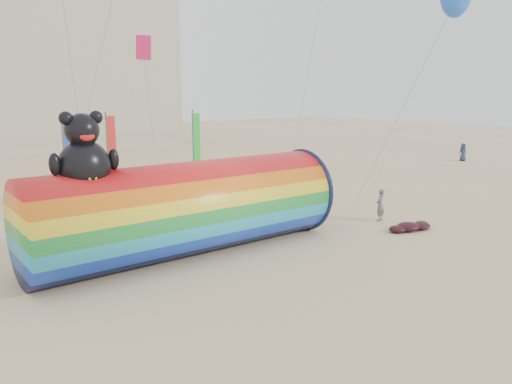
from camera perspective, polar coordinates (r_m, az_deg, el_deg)
ground at (r=19.70m, az=1.54°, el=-7.73°), size 160.00×160.00×0.00m
windsock_assembly at (r=20.17m, az=-7.79°, el=-1.57°), size 12.82×3.91×5.91m
kite_handler at (r=26.00m, az=14.00°, el=-1.45°), size 0.69×0.56×1.64m
fabric_bundle at (r=24.80m, az=17.22°, el=-3.78°), size 2.62×1.35×0.41m
festival_banners at (r=33.67m, az=-14.16°, el=4.56°), size 10.63×2.60×5.20m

